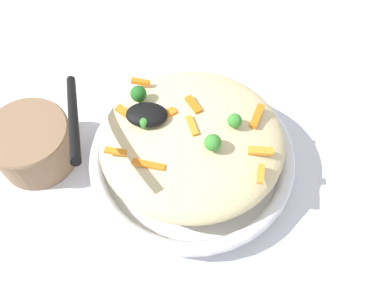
% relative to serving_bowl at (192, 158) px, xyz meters
% --- Properties ---
extents(ground_plane, '(2.40, 2.40, 0.00)m').
position_rel_serving_bowl_xyz_m(ground_plane, '(0.00, 0.00, -0.02)').
color(ground_plane, silver).
extents(serving_bowl, '(0.30, 0.30, 0.05)m').
position_rel_serving_bowl_xyz_m(serving_bowl, '(0.00, 0.00, 0.00)').
color(serving_bowl, silver).
rests_on(serving_bowl, ground_plane).
extents(pasta_mound, '(0.26, 0.25, 0.07)m').
position_rel_serving_bowl_xyz_m(pasta_mound, '(0.00, 0.00, 0.05)').
color(pasta_mound, beige).
rests_on(pasta_mound, serving_bowl).
extents(carrot_piece_0, '(0.02, 0.03, 0.01)m').
position_rel_serving_bowl_xyz_m(carrot_piece_0, '(0.00, 0.00, 0.09)').
color(carrot_piece_0, orange).
rests_on(carrot_piece_0, pasta_mound).
extents(carrot_piece_1, '(0.02, 0.03, 0.01)m').
position_rel_serving_bowl_xyz_m(carrot_piece_1, '(-0.00, 0.04, 0.09)').
color(carrot_piece_1, orange).
rests_on(carrot_piece_1, pasta_mound).
extents(carrot_piece_2, '(0.03, 0.01, 0.01)m').
position_rel_serving_bowl_xyz_m(carrot_piece_2, '(-0.10, -0.04, 0.08)').
color(carrot_piece_2, orange).
rests_on(carrot_piece_2, pasta_mound).
extents(carrot_piece_3, '(0.03, 0.01, 0.01)m').
position_rel_serving_bowl_xyz_m(carrot_piece_3, '(-0.08, 0.08, 0.08)').
color(carrot_piece_3, orange).
rests_on(carrot_piece_3, pasta_mound).
extents(carrot_piece_4, '(0.01, 0.03, 0.01)m').
position_rel_serving_bowl_xyz_m(carrot_piece_4, '(0.09, -0.06, 0.08)').
color(carrot_piece_4, orange).
rests_on(carrot_piece_4, pasta_mound).
extents(carrot_piece_5, '(0.02, 0.04, 0.01)m').
position_rel_serving_bowl_xyz_m(carrot_piece_5, '(0.09, 0.02, 0.08)').
color(carrot_piece_5, orange).
rests_on(carrot_piece_5, pasta_mound).
extents(carrot_piece_6, '(0.04, 0.03, 0.01)m').
position_rel_serving_bowl_xyz_m(carrot_piece_6, '(-0.04, 0.01, 0.09)').
color(carrot_piece_6, orange).
rests_on(carrot_piece_6, pasta_mound).
extents(carrot_piece_7, '(0.03, 0.02, 0.01)m').
position_rel_serving_bowl_xyz_m(carrot_piece_7, '(-0.09, 0.02, 0.08)').
color(carrot_piece_7, orange).
rests_on(carrot_piece_7, pasta_mound).
extents(carrot_piece_8, '(0.04, 0.02, 0.01)m').
position_rel_serving_bowl_xyz_m(carrot_piece_8, '(-0.05, -0.06, 0.08)').
color(carrot_piece_8, orange).
rests_on(carrot_piece_8, pasta_mound).
extents(carrot_piece_9, '(0.03, 0.01, 0.01)m').
position_rel_serving_bowl_xyz_m(carrot_piece_9, '(0.09, -0.03, 0.08)').
color(carrot_piece_9, orange).
rests_on(carrot_piece_9, pasta_mound).
extents(broccoli_floret_0, '(0.02, 0.02, 0.03)m').
position_rel_serving_bowl_xyz_m(broccoli_floret_0, '(0.03, -0.03, 0.10)').
color(broccoli_floret_0, '#377928').
rests_on(broccoli_floret_0, pasta_mound).
extents(broccoli_floret_1, '(0.02, 0.02, 0.03)m').
position_rel_serving_bowl_xyz_m(broccoli_floret_1, '(-0.08, 0.05, 0.09)').
color(broccoli_floret_1, '#205B1C').
rests_on(broccoli_floret_1, pasta_mound).
extents(broccoli_floret_2, '(0.02, 0.02, 0.02)m').
position_rel_serving_bowl_xyz_m(broccoli_floret_2, '(0.06, 0.01, 0.09)').
color(broccoli_floret_2, '#377928').
rests_on(broccoli_floret_2, pasta_mound).
extents(broccoli_floret_3, '(0.02, 0.02, 0.02)m').
position_rel_serving_bowl_xyz_m(broccoli_floret_3, '(-0.06, -0.00, 0.09)').
color(broccoli_floret_3, '#377928').
rests_on(broccoli_floret_3, pasta_mound).
extents(serving_spoon, '(0.15, 0.18, 0.08)m').
position_rel_serving_bowl_xyz_m(serving_spoon, '(-0.09, 0.00, 0.10)').
color(serving_spoon, black).
rests_on(serving_spoon, pasta_mound).
extents(companion_bowl, '(0.12, 0.12, 0.08)m').
position_rel_serving_bowl_xyz_m(companion_bowl, '(-0.24, 0.01, 0.02)').
color(companion_bowl, '#8C6B4C').
rests_on(companion_bowl, ground_plane).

